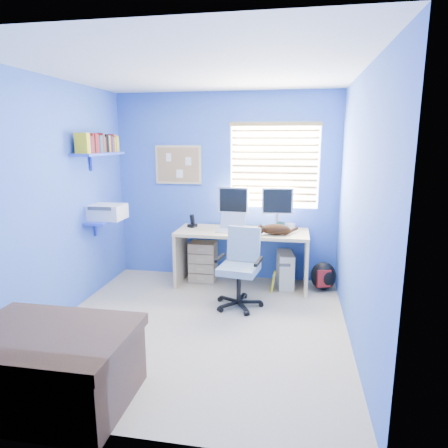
% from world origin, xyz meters
% --- Properties ---
extents(floor, '(3.00, 3.20, 0.00)m').
position_xyz_m(floor, '(0.00, 0.00, 0.00)').
color(floor, '#BAAC98').
rests_on(floor, ground).
extents(ceiling, '(3.00, 3.20, 0.00)m').
position_xyz_m(ceiling, '(0.00, 0.00, 2.50)').
color(ceiling, white).
rests_on(ceiling, wall_back).
extents(wall_back, '(3.00, 0.01, 2.50)m').
position_xyz_m(wall_back, '(0.00, 1.60, 1.25)').
color(wall_back, '#3D75C3').
rests_on(wall_back, ground).
extents(wall_front, '(3.00, 0.01, 2.50)m').
position_xyz_m(wall_front, '(0.00, -1.60, 1.25)').
color(wall_front, '#3D75C3').
rests_on(wall_front, ground).
extents(wall_left, '(0.01, 3.20, 2.50)m').
position_xyz_m(wall_left, '(-1.50, 0.00, 1.25)').
color(wall_left, '#3D75C3').
rests_on(wall_left, ground).
extents(wall_right, '(0.01, 3.20, 2.50)m').
position_xyz_m(wall_right, '(1.50, 0.00, 1.25)').
color(wall_right, '#3D75C3').
rests_on(wall_right, ground).
extents(desk, '(1.68, 0.65, 0.74)m').
position_xyz_m(desk, '(0.28, 1.26, 0.37)').
color(desk, tan).
rests_on(desk, floor).
extents(laptop, '(0.36, 0.30, 0.22)m').
position_xyz_m(laptop, '(0.14, 1.17, 0.85)').
color(laptop, silver).
rests_on(laptop, desk).
extents(monitor_left, '(0.41, 0.16, 0.54)m').
position_xyz_m(monitor_left, '(0.14, 1.42, 1.01)').
color(monitor_left, silver).
rests_on(monitor_left, desk).
extents(monitor_right, '(0.41, 0.16, 0.54)m').
position_xyz_m(monitor_right, '(0.71, 1.45, 1.01)').
color(monitor_right, silver).
rests_on(monitor_right, desk).
extents(phone, '(0.13, 0.14, 0.17)m').
position_xyz_m(phone, '(-0.41, 1.35, 0.82)').
color(phone, black).
rests_on(phone, desk).
extents(mug, '(0.10, 0.09, 0.10)m').
position_xyz_m(mug, '(0.76, 1.39, 0.79)').
color(mug, '#2B5C4B').
rests_on(mug, desk).
extents(cd_spindle, '(0.13, 0.13, 0.07)m').
position_xyz_m(cd_spindle, '(0.88, 1.49, 0.78)').
color(cd_spindle, silver).
rests_on(cd_spindle, desk).
extents(cat, '(0.41, 0.32, 0.13)m').
position_xyz_m(cat, '(0.71, 1.12, 0.81)').
color(cat, black).
rests_on(cat, desk).
extents(tower_pc, '(0.25, 0.46, 0.45)m').
position_xyz_m(tower_pc, '(0.84, 1.34, 0.23)').
color(tower_pc, beige).
rests_on(tower_pc, floor).
extents(drawer_boxes, '(0.35, 0.28, 0.54)m').
position_xyz_m(drawer_boxes, '(-0.27, 1.36, 0.27)').
color(drawer_boxes, tan).
rests_on(drawer_boxes, floor).
extents(yellow_book, '(0.03, 0.17, 0.24)m').
position_xyz_m(yellow_book, '(0.70, 1.14, 0.12)').
color(yellow_book, yellow).
rests_on(yellow_book, floor).
extents(backpack, '(0.38, 0.34, 0.37)m').
position_xyz_m(backpack, '(1.32, 1.28, 0.18)').
color(backpack, black).
rests_on(backpack, floor).
extents(bed_corner, '(1.15, 0.82, 0.55)m').
position_xyz_m(bed_corner, '(-0.77, -1.35, 0.28)').
color(bed_corner, brown).
rests_on(bed_corner, floor).
extents(office_chair, '(0.59, 0.59, 0.90)m').
position_xyz_m(office_chair, '(0.34, 0.62, 0.33)').
color(office_chair, black).
rests_on(office_chair, floor).
extents(window_blinds, '(1.15, 0.05, 1.10)m').
position_xyz_m(window_blinds, '(0.65, 1.57, 1.55)').
color(window_blinds, white).
rests_on(window_blinds, ground).
extents(corkboard, '(0.64, 0.02, 0.52)m').
position_xyz_m(corkboard, '(-0.65, 1.58, 1.55)').
color(corkboard, tan).
rests_on(corkboard, ground).
extents(wall_shelves, '(0.42, 0.90, 1.05)m').
position_xyz_m(wall_shelves, '(-1.35, 0.75, 1.43)').
color(wall_shelves, blue).
rests_on(wall_shelves, ground).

